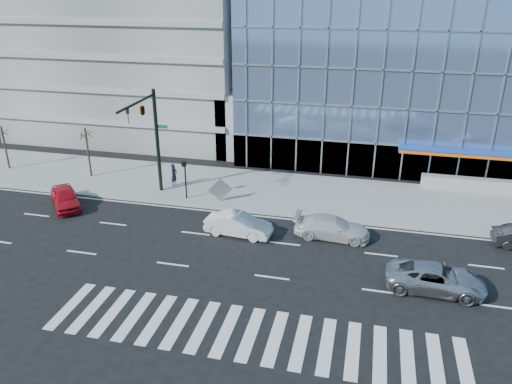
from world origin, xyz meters
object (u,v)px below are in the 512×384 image
at_px(white_sedan, 238,225).
at_px(pedestrian, 174,175).
at_px(street_tree_near, 86,135).
at_px(street_tree_far, 2,132).
at_px(tilted_panel, 220,190).
at_px(red_sedan, 65,198).
at_px(ped_signal_post, 185,174).
at_px(white_suv, 332,227).
at_px(traffic_signal, 147,120).
at_px(silver_suv, 436,278).

bearing_deg(white_sedan, pedestrian, 52.21).
distance_m(street_tree_near, street_tree_far, 8.01).
xyz_separation_m(street_tree_near, pedestrian, (7.66, -0.34, -2.71)).
bearing_deg(tilted_panel, red_sedan, 171.83).
bearing_deg(pedestrian, street_tree_far, 97.43).
height_order(ped_signal_post, white_suv, ped_signal_post).
bearing_deg(traffic_signal, pedestrian, 75.71).
distance_m(white_sedan, red_sedan, 13.58).
bearing_deg(pedestrian, traffic_signal, 174.39).
height_order(white_sedan, red_sedan, red_sedan).
height_order(silver_suv, white_suv, silver_suv).
relative_size(white_sedan, pedestrian, 2.40).
relative_size(traffic_signal, white_suv, 1.64).
relative_size(traffic_signal, pedestrian, 4.36).
xyz_separation_m(ped_signal_post, tilted_panel, (2.67, 0.13, -1.07)).
distance_m(ped_signal_post, white_sedan, 7.07).
bearing_deg(street_tree_near, silver_suv, -21.68).
distance_m(street_tree_near, pedestrian, 8.13).
height_order(silver_suv, white_sedan, silver_suv).
relative_size(traffic_signal, red_sedan, 1.86).
distance_m(pedestrian, tilted_panel, 4.96).
distance_m(street_tree_far, red_sedan, 11.26).
xyz_separation_m(street_tree_far, white_suv, (28.82, -5.94, -2.74)).
bearing_deg(red_sedan, pedestrian, 0.06).
bearing_deg(street_tree_near, white_sedan, -25.26).
bearing_deg(ped_signal_post, white_suv, -16.65).
distance_m(street_tree_near, silver_suv, 29.02).
height_order(white_sedan, pedestrian, pedestrian).
bearing_deg(pedestrian, street_tree_near, 96.13).
bearing_deg(street_tree_far, traffic_signal, -11.05).
relative_size(street_tree_far, white_suv, 0.79).
height_order(street_tree_near, tilted_panel, street_tree_near).
relative_size(white_sedan, red_sedan, 1.02).
bearing_deg(traffic_signal, red_sedan, -153.63).
distance_m(white_suv, pedestrian, 14.30).
xyz_separation_m(ped_signal_post, street_tree_far, (-17.50, 2.56, 1.30)).
bearing_deg(traffic_signal, silver_suv, -21.31).
relative_size(street_tree_far, tilted_panel, 2.98).
relative_size(street_tree_near, white_suv, 0.87).
xyz_separation_m(traffic_signal, tilted_panel, (5.16, 0.51, -5.10)).
bearing_deg(traffic_signal, tilted_panel, 5.61).
height_order(silver_suv, tilted_panel, tilted_panel).
xyz_separation_m(ped_signal_post, silver_suv, (17.32, -8.10, -1.41)).
distance_m(white_sedan, pedestrian, 9.78).
relative_size(red_sedan, tilted_panel, 3.31).
bearing_deg(red_sedan, street_tree_near, 62.30).
xyz_separation_m(ped_signal_post, red_sedan, (-8.21, -3.21, -1.41)).
relative_size(traffic_signal, ped_signal_post, 2.67).
bearing_deg(tilted_panel, street_tree_far, 147.91).
bearing_deg(ped_signal_post, street_tree_near, 164.94).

